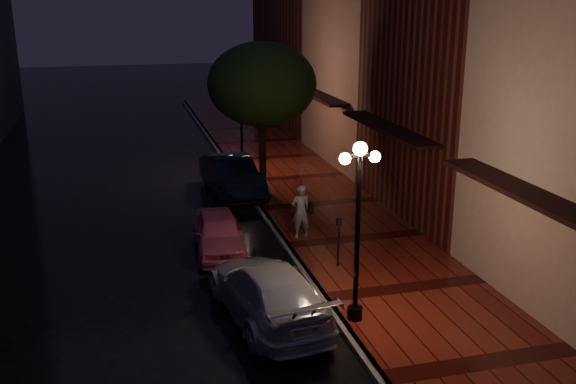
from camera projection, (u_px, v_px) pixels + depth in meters
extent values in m
plane|color=black|center=(287.00, 250.00, 19.87)|extent=(120.00, 120.00, 0.00)
cube|color=#4E130E|center=(355.00, 241.00, 20.41)|extent=(4.50, 60.00, 0.15)
cube|color=#595451|center=(287.00, 247.00, 19.85)|extent=(0.25, 60.00, 0.15)
cube|color=#511914|center=(470.00, 58.00, 21.85)|extent=(5.00, 8.00, 11.00)
cube|color=#8C5951|center=(378.00, 65.00, 29.54)|extent=(5.00, 8.00, 9.00)
cube|color=#511914|center=(314.00, 41.00, 38.64)|extent=(5.00, 12.00, 10.00)
cylinder|color=black|center=(357.00, 240.00, 14.71)|extent=(0.12, 0.12, 4.00)
cylinder|color=black|center=(355.00, 313.00, 15.25)|extent=(0.36, 0.36, 0.30)
cube|color=black|center=(360.00, 155.00, 14.13)|extent=(0.70, 0.08, 0.08)
sphere|color=#E7CF8A|center=(360.00, 149.00, 14.09)|extent=(0.32, 0.32, 0.32)
sphere|color=#E7CF8A|center=(345.00, 159.00, 14.06)|extent=(0.26, 0.26, 0.26)
sphere|color=#E7CF8A|center=(375.00, 157.00, 14.23)|extent=(0.26, 0.26, 0.26)
cylinder|color=black|center=(242.00, 127.00, 27.66)|extent=(0.12, 0.12, 4.00)
cylinder|color=black|center=(242.00, 168.00, 28.20)|extent=(0.36, 0.36, 0.30)
cube|color=black|center=(241.00, 80.00, 27.08)|extent=(0.70, 0.08, 0.08)
sphere|color=#E7CF8A|center=(241.00, 77.00, 27.03)|extent=(0.32, 0.32, 0.32)
sphere|color=#E7CF8A|center=(232.00, 82.00, 27.01)|extent=(0.26, 0.26, 0.26)
sphere|color=#E7CF8A|center=(249.00, 81.00, 27.18)|extent=(0.26, 0.26, 0.26)
cylinder|color=black|center=(263.00, 151.00, 25.06)|extent=(0.28, 0.28, 3.20)
ellipsoid|color=black|center=(262.00, 84.00, 24.31)|extent=(4.16, 4.16, 3.20)
sphere|color=black|center=(276.00, 97.00, 25.21)|extent=(1.80, 1.80, 1.80)
sphere|color=black|center=(250.00, 100.00, 23.66)|extent=(1.80, 1.80, 1.80)
imported|color=#D5577B|center=(219.00, 233.00, 19.52)|extent=(1.67, 3.68, 1.23)
imported|color=black|center=(232.00, 176.00, 25.30)|extent=(2.07, 4.73, 1.51)
imported|color=#B6B6BF|center=(268.00, 292.00, 15.44)|extent=(2.56, 5.03, 1.40)
imported|color=white|center=(301.00, 211.00, 20.23)|extent=(0.67, 0.47, 1.74)
imported|color=silver|center=(301.00, 178.00, 19.91)|extent=(1.01, 1.03, 0.93)
cylinder|color=black|center=(301.00, 199.00, 20.11)|extent=(0.02, 0.02, 1.39)
cube|color=black|center=(310.00, 208.00, 20.22)|extent=(0.14, 0.32, 0.35)
cylinder|color=black|center=(338.00, 246.00, 18.12)|extent=(0.07, 0.07, 1.22)
cube|color=black|center=(339.00, 222.00, 17.91)|extent=(0.15, 0.13, 0.24)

